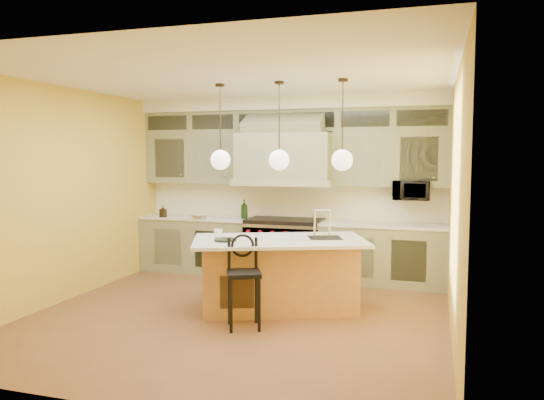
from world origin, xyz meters
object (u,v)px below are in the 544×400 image
(kitchen_island, at_px, (279,273))
(microwave, at_px, (411,190))
(range, at_px, (285,248))
(counter_stool, at_px, (244,276))

(kitchen_island, distance_m, microwave, 2.56)
(range, relative_size, counter_stool, 1.13)
(kitchen_island, relative_size, microwave, 4.49)
(range, xyz_separation_m, kitchen_island, (0.41, -1.69, -0.01))
(counter_stool, bearing_deg, range, 69.96)
(kitchen_island, bearing_deg, counter_stool, -124.61)
(range, height_order, counter_stool, counter_stool)
(range, xyz_separation_m, counter_stool, (0.22, -2.51, 0.12))
(range, height_order, microwave, microwave)
(range, height_order, kitchen_island, kitchen_island)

